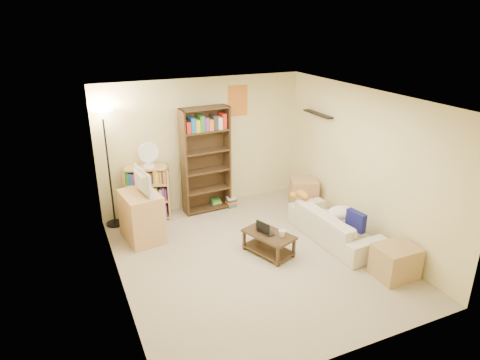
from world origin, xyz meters
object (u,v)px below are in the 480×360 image
(mug, at_px, (282,233))
(short_bookshelf, at_px, (148,193))
(desk_fan, at_px, (148,155))
(side_table, at_px, (303,193))
(tall_bookshelf, at_px, (206,158))
(floor_lamp, at_px, (105,135))
(end_cabinet, at_px, (395,262))
(tabby_cat, at_px, (301,195))
(coffee_table, at_px, (269,241))
(television, at_px, (139,182))
(sofa, at_px, (335,225))
(tv_stand, at_px, (142,217))
(laptop, at_px, (268,230))

(mug, height_order, short_bookshelf, short_bookshelf)
(desk_fan, distance_m, side_table, 3.06)
(tall_bookshelf, xyz_separation_m, floor_lamp, (-1.75, 0.09, 0.61))
(tall_bookshelf, relative_size, end_cabinet, 3.46)
(tabby_cat, distance_m, desk_fan, 2.78)
(coffee_table, height_order, television, television)
(sofa, bearing_deg, tv_stand, 63.41)
(mug, relative_size, short_bookshelf, 0.16)
(television, relative_size, desk_fan, 1.53)
(laptop, distance_m, short_bookshelf, 2.44)
(sofa, distance_m, tall_bookshelf, 2.64)
(mug, bearing_deg, television, 141.95)
(television, relative_size, side_table, 1.21)
(tabby_cat, xyz_separation_m, floor_lamp, (-3.04, 1.39, 1.08))
(floor_lamp, bearing_deg, end_cabinet, -44.04)
(short_bookshelf, bearing_deg, tabby_cat, -13.71)
(laptop, height_order, tall_bookshelf, tall_bookshelf)
(sofa, xyz_separation_m, coffee_table, (-1.23, 0.05, -0.04))
(mug, bearing_deg, coffee_table, 129.56)
(television, bearing_deg, short_bookshelf, -28.51)
(mug, bearing_deg, tabby_cat, 44.48)
(laptop, distance_m, tv_stand, 2.12)
(sofa, relative_size, mug, 11.51)
(laptop, bearing_deg, floor_lamp, 36.84)
(tabby_cat, height_order, tv_stand, tv_stand)
(tall_bookshelf, bearing_deg, short_bookshelf, 171.87)
(coffee_table, height_order, side_table, side_table)
(laptop, xyz_separation_m, mug, (0.12, -0.24, 0.04))
(coffee_table, height_order, end_cabinet, end_cabinet)
(sofa, distance_m, end_cabinet, 1.27)
(tall_bookshelf, relative_size, desk_fan, 4.37)
(sofa, relative_size, tall_bookshelf, 0.91)
(coffee_table, distance_m, floor_lamp, 3.25)
(side_table, bearing_deg, television, -179.88)
(tabby_cat, xyz_separation_m, tall_bookshelf, (-1.29, 1.29, 0.46))
(television, bearing_deg, end_cabinet, -137.85)
(sofa, relative_size, laptop, 4.79)
(sofa, height_order, laptop, sofa)
(mug, relative_size, desk_fan, 0.35)
(desk_fan, relative_size, end_cabinet, 0.79)
(tabby_cat, distance_m, end_cabinet, 2.02)
(tabby_cat, height_order, laptop, tabby_cat)
(tabby_cat, distance_m, tv_stand, 2.77)
(sofa, distance_m, television, 3.32)
(laptop, bearing_deg, coffee_table, 157.22)
(coffee_table, relative_size, desk_fan, 1.98)
(tv_stand, relative_size, television, 1.19)
(television, distance_m, side_table, 3.25)
(tabby_cat, height_order, floor_lamp, floor_lamp)
(coffee_table, bearing_deg, side_table, 20.96)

